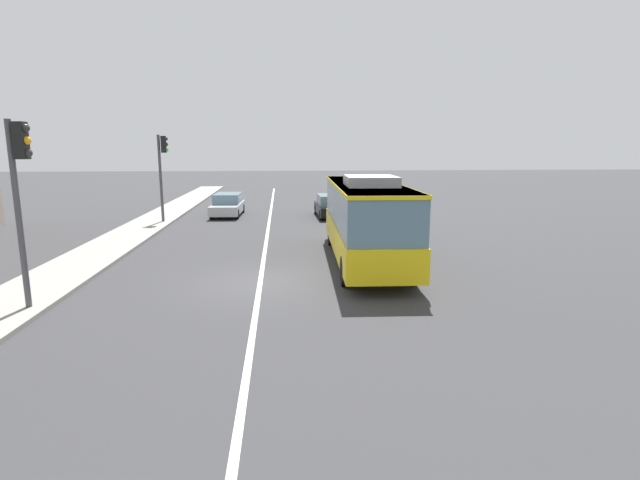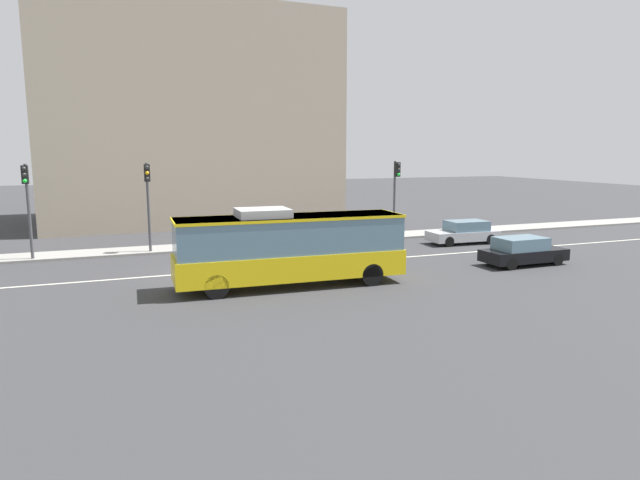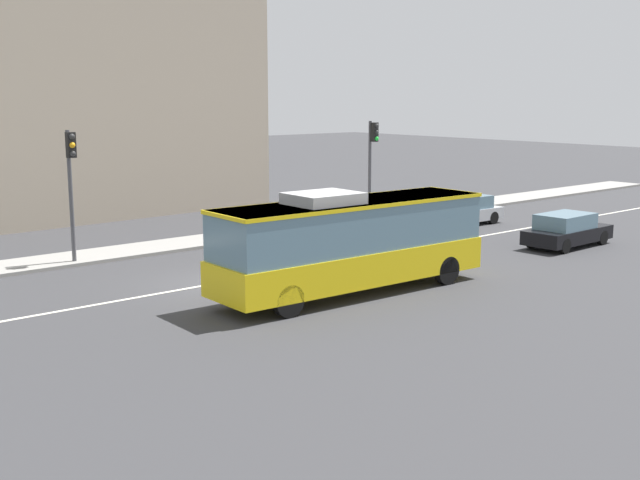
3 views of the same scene
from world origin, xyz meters
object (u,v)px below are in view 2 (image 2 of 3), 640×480
Objects in this scene: traffic_light_mid_block at (148,192)px; transit_bus at (290,245)px; traffic_light_far_corner at (27,195)px; sedan_black at (523,251)px; traffic_light_near_corner at (396,186)px; sedan_silver at (464,232)px.

transit_bus is at bearing 28.70° from traffic_light_mid_block.
traffic_light_far_corner is at bearing 140.26° from transit_bus.
traffic_light_mid_block reaches higher than transit_bus.
traffic_light_mid_block is 1.00× the size of traffic_light_far_corner.
sedan_black is 10.71m from traffic_light_near_corner.
transit_bus is 12.74m from sedan_black.
sedan_silver is (13.87, 6.83, -1.09)m from transit_bus.
traffic_light_mid_block reaches higher than sedan_silver.
traffic_light_far_corner reaches higher than sedan_black.
sedan_silver is 0.88× the size of traffic_light_near_corner.
traffic_light_near_corner is (-2.01, 10.13, 2.84)m from sedan_black.
sedan_silver is 6.88m from sedan_black.
sedan_silver is at bearing 28.25° from transit_bus.
transit_bus is 2.22× the size of sedan_black.
traffic_light_mid_block and traffic_light_far_corner have the same top height.
traffic_light_far_corner is (-6.11, -0.08, 0.00)m from traffic_light_mid_block.
traffic_light_far_corner is (-11.29, 10.08, 1.75)m from transit_bus.
traffic_light_near_corner is (10.69, 10.18, 1.75)m from transit_bus.
traffic_light_far_corner is at bearing 156.04° from sedan_black.
traffic_light_near_corner and traffic_light_far_corner have the same top height.
transit_bus is 11.53m from traffic_light_mid_block.
traffic_light_mid_block is at bearing -95.37° from traffic_light_near_corner.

